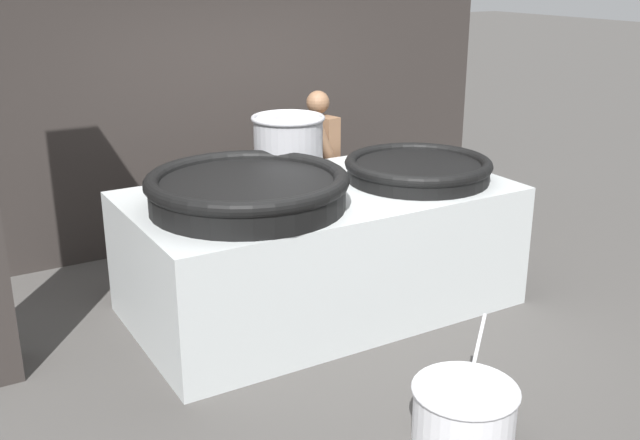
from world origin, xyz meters
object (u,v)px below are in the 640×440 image
Objects in this scene: giant_wok_near at (247,189)px; giant_wok_far at (418,168)px; cook at (317,166)px; prep_bowl_vegetables at (464,410)px; stock_pot at (288,144)px.

giant_wok_far is (1.55, -0.04, -0.04)m from giant_wok_near.
cook is 2.14× the size of prep_bowl_vegetables.
prep_bowl_vegetables is (-1.05, -1.89, -0.93)m from giant_wok_far.
giant_wok_near reaches higher than giant_wok_far.
giant_wok_near is 1.23× the size of giant_wok_far.
stock_pot is 2.81m from prep_bowl_vegetables.
giant_wok_far is at bearing 86.34° from cook.
stock_pot reaches higher than giant_wok_near.
giant_wok_far is 1.64× the size of prep_bowl_vegetables.
giant_wok_near is 2.22m from prep_bowl_vegetables.
giant_wok_near is 0.95× the size of cook.
cook reaches higher than stock_pot.
stock_pot is 0.39× the size of cook.
stock_pot is 1.04m from cook.
giant_wok_near is 2.42× the size of stock_pot.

